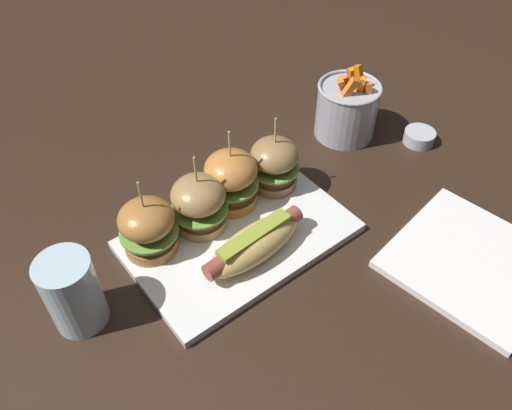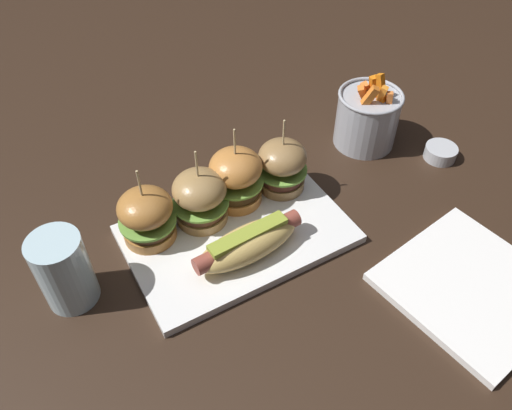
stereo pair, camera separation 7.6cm
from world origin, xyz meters
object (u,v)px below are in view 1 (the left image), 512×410
Objects in this scene: platter_main at (239,236)px; slider_center_left at (199,203)px; slider_far_left at (148,227)px; sauce_ramekin at (419,137)px; slider_far_right at (274,163)px; water_glass at (73,293)px; fries_bucket at (347,109)px; slider_center_right at (231,179)px; hot_dog at (254,243)px; side_plate at (471,262)px.

slider_center_left is at bearing 123.22° from platter_main.
slider_far_left is 2.30× the size of sauce_ramekin.
water_glass is at bearing -174.58° from slider_far_right.
fries_bucket is (0.43, 0.03, -0.00)m from slider_far_left.
slider_center_right is 0.08m from slider_far_right.
sauce_ramekin is at bearing 4.50° from hot_dog.
side_plate is (0.24, -0.25, -0.00)m from platter_main.
side_plate is 0.56m from water_glass.
slider_center_left is (-0.03, 0.10, 0.02)m from hot_dog.
sauce_ramekin is at bearing -8.61° from slider_center_left.
sauce_ramekin is (0.09, -0.11, -0.04)m from fries_bucket.
hot_dog is at bearing -156.81° from fries_bucket.
sauce_ramekin is (0.29, -0.07, -0.05)m from slider_far_right.
slider_far_right reaches higher than platter_main.
sauce_ramekin is 0.49× the size of water_glass.
slider_far_left is 0.14m from water_glass.
slider_center_right reaches higher than slider_far_left.
slider_center_left is 1.00× the size of slider_far_right.
hot_dog is at bearing -109.93° from slider_center_right.
fries_bucket reaches higher than sauce_ramekin.
slider_far_left reaches higher than sauce_ramekin.
platter_main is 0.06m from hot_dog.
platter_main is 0.41m from sauce_ramekin.
water_glass is at bearing 164.77° from hot_dog.
slider_far_right is 0.21m from fries_bucket.
slider_far_left is at bearing 139.29° from side_plate.
slider_far_left is 0.08m from slider_center_left.
fries_bucket is 2.53× the size of sauce_ramekin.
slider_center_right is (0.15, 0.00, 0.00)m from slider_far_left.
slider_center_right reaches higher than side_plate.
hot_dog is 1.51× the size of water_glass.
water_glass reaches higher than platter_main.
hot_dog reaches higher than platter_main.
slider_far_right is (0.08, -0.01, -0.00)m from slider_center_right.
side_plate is at bearing -28.75° from water_glass.
slider_center_left reaches higher than hot_dog.
hot_dog is 0.12m from slider_center_right.
fries_bucket is 0.35m from side_plate.
slider_far_left is 0.98× the size of slider_center_left.
slider_far_left and fries_bucket have the same top height.
slider_center_right reaches higher than water_glass.
fries_bucket reaches higher than platter_main.
hot_dog is 1.30× the size of slider_center_left.
hot_dog is 0.81× the size of side_plate.
slider_center_left is at bearing 171.39° from sauce_ramekin.
slider_far_left reaches higher than water_glass.
platter_main is 2.31× the size of fries_bucket.
water_glass reaches higher than hot_dog.
water_glass is at bearing -163.34° from slider_far_left.
slider_center_right is (0.03, 0.06, 0.06)m from platter_main.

